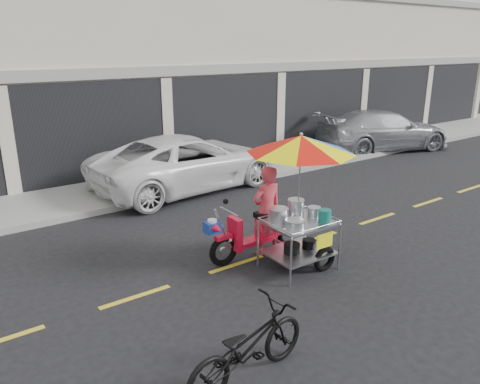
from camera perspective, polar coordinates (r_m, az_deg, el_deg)
ground at (r=9.90m, az=9.16°, el=-5.67°), size 90.00×90.00×0.00m
sidewalk at (r=14.06m, az=-6.73°, el=1.83°), size 45.00×3.00×0.15m
shophouse_block at (r=19.35m, az=-7.32°, el=18.59°), size 36.00×8.11×10.40m
centerline at (r=9.90m, az=9.16°, el=-5.64°), size 42.00×0.10×0.01m
white_pickup at (r=13.05m, az=-6.44°, el=3.67°), size 5.57×2.91×1.50m
silver_pickup at (r=18.61m, az=17.03°, el=7.21°), size 5.54×3.44×1.50m
near_bicycle at (r=5.81m, az=0.89°, el=-18.30°), size 1.85×0.80×0.94m
food_vendor_rig at (r=8.32m, az=5.72°, el=1.29°), size 2.43×2.00×2.46m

